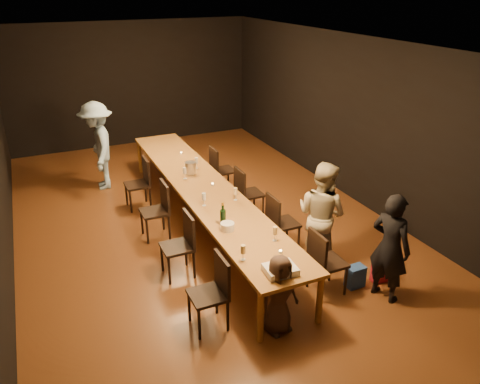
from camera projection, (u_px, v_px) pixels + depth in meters
name	position (u px, v px, depth m)	size (l,w,h in m)	color
ground	(205.00, 226.00, 8.03)	(10.00, 10.00, 0.00)	#3F1D0F
room_shell	(201.00, 107.00, 7.17)	(6.04, 10.04, 3.02)	black
table	(203.00, 189.00, 7.74)	(0.90, 6.00, 0.75)	brown
chair_right_0	(328.00, 261.00, 6.17)	(0.42, 0.42, 0.93)	black
chair_right_1	(283.00, 222.00, 7.16)	(0.42, 0.42, 0.93)	black
chair_right_2	(250.00, 193.00, 8.15)	(0.42, 0.42, 0.93)	black
chair_right_3	(223.00, 170.00, 9.15)	(0.42, 0.42, 0.93)	black
chair_left_0	(208.00, 294.00, 5.52)	(0.42, 0.42, 0.93)	black
chair_left_1	(177.00, 246.00, 6.52)	(0.42, 0.42, 0.93)	black
chair_left_2	(154.00, 211.00, 7.51)	(0.42, 0.42, 0.93)	black
chair_left_3	(137.00, 184.00, 8.51)	(0.42, 0.42, 0.93)	black
woman_birthday	(390.00, 248.00, 5.95)	(0.55, 0.36, 1.50)	black
woman_tan	(321.00, 214.00, 6.68)	(0.77, 0.60, 1.59)	tan
man_blue	(98.00, 146.00, 9.18)	(1.13, 0.65, 1.75)	#87ADD1
child	(279.00, 295.00, 5.44)	(0.50, 0.32, 1.02)	#3E2B22
gift_bag_red	(381.00, 272.00, 6.51)	(0.25, 0.14, 0.29)	red
gift_bag_blue	(355.00, 276.00, 6.39)	(0.25, 0.17, 0.31)	#23479B
birthday_cake	(280.00, 270.00, 5.41)	(0.38, 0.31, 0.09)	white
plate_stack	(227.00, 226.00, 6.34)	(0.19, 0.19, 0.11)	white
champagne_bottle	(223.00, 214.00, 6.43)	(0.08, 0.08, 0.34)	black
ice_bucket	(191.00, 168.00, 8.17)	(0.19, 0.19, 0.21)	#BABBBF
wineglass_0	(243.00, 253.00, 5.64)	(0.06, 0.06, 0.21)	beige
wineglass_1	(275.00, 234.00, 6.05)	(0.06, 0.06, 0.21)	beige
wineglass_2	(204.00, 199.00, 7.00)	(0.06, 0.06, 0.21)	silver
wineglass_3	(235.00, 194.00, 7.18)	(0.06, 0.06, 0.21)	beige
wineglass_4	(185.00, 173.00, 7.95)	(0.06, 0.06, 0.21)	silver
wineglass_5	(196.00, 163.00, 8.39)	(0.06, 0.06, 0.21)	silver
tealight_near	(280.00, 252.00, 5.82)	(0.05, 0.05, 0.03)	#B2B7B2
tealight_mid	(213.00, 184.00, 7.74)	(0.05, 0.05, 0.03)	#B2B7B2
tealight_far	(181.00, 153.00, 9.13)	(0.05, 0.05, 0.03)	#B2B7B2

